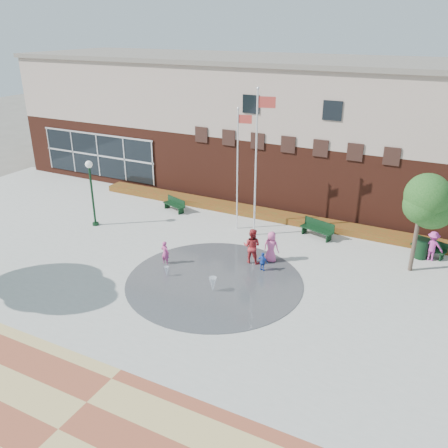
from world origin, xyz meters
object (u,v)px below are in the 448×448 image
at_px(flagpole_right, 257,157).
at_px(trash_can, 422,248).
at_px(flagpole_left, 238,164).
at_px(child_splash, 165,253).
at_px(bench_left, 174,207).

relative_size(flagpole_right, trash_can, 7.51).
distance_m(flagpole_left, child_splash, 6.76).
bearing_deg(flagpole_left, child_splash, -115.75).
bearing_deg(bench_left, flagpole_left, 11.21).
bearing_deg(child_splash, flagpole_left, -98.46).
height_order(flagpole_left, bench_left, flagpole_left).
distance_m(flagpole_left, flagpole_right, 1.52).
height_order(flagpole_left, flagpole_right, flagpole_right).
bearing_deg(bench_left, child_splash, -41.29).
height_order(bench_left, child_splash, child_splash).
bearing_deg(flagpole_right, trash_can, -5.88).
relative_size(trash_can, child_splash, 0.87).
height_order(flagpole_left, child_splash, flagpole_left).
xyz_separation_m(flagpole_right, trash_can, (8.86, 1.28, -4.09)).
distance_m(trash_can, child_splash, 13.24).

